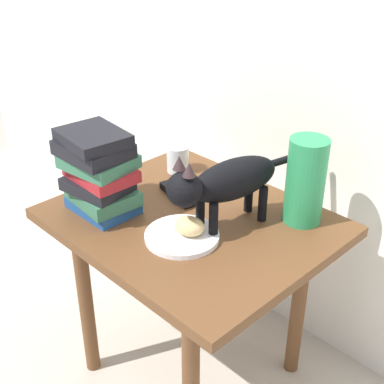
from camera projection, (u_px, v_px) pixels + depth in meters
name	position (u px, v px, depth m)	size (l,w,h in m)	color
ground_plane	(192.00, 366.00, 1.72)	(6.00, 6.00, 0.00)	#B2A899
side_table	(192.00, 243.00, 1.49)	(0.72, 0.60, 0.57)	brown
plate	(182.00, 236.00, 1.36)	(0.19, 0.19, 0.01)	white
bread_roll	(189.00, 226.00, 1.34)	(0.08, 0.06, 0.05)	#E0BC7A
cat	(225.00, 182.00, 1.35)	(0.15, 0.47, 0.23)	black
book_stack	(99.00, 172.00, 1.42)	(0.20, 0.17, 0.24)	#1E4C8C
green_vase	(305.00, 181.00, 1.38)	(0.10, 0.10, 0.24)	#288C51
candle_jar	(178.00, 160.00, 1.68)	(0.07, 0.07, 0.08)	silver
tv_remote	(178.00, 194.00, 1.55)	(0.15, 0.04, 0.02)	black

